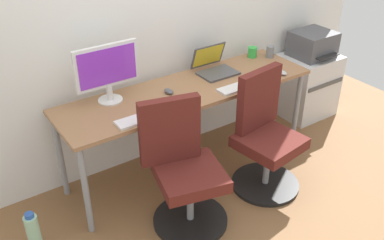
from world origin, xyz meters
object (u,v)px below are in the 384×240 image
Objects in this scene: open_laptop at (214,66)px; desktop_monitor at (107,69)px; side_cabinet at (306,85)px; water_bottle_on_floor at (33,232)px; office_chair_left at (183,171)px; printer at (313,44)px; coffee_mug at (252,52)px; office_chair_right at (265,137)px.

desktop_monitor is at bearing 179.06° from open_laptop.
water_bottle_on_floor is (-2.88, -0.30, -0.17)m from side_cabinet.
printer is (1.89, 0.61, 0.33)m from office_chair_left.
side_cabinet is 1.32× the size of desktop_monitor.
water_bottle_on_floor is 3.37× the size of coffee_mug.
desktop_monitor is 0.95m from open_laptop.
printer is 1.29× the size of water_bottle_on_floor.
office_chair_left is 1.96× the size of desktop_monitor.
coffee_mug is at bearing 57.20° from office_chair_right.
office_chair_left is 1.00× the size of office_chair_right.
office_chair_left is at bearing -72.54° from desktop_monitor.
water_bottle_on_floor is (-2.88, -0.30, -0.60)m from printer.
printer is 1.16m from open_laptop.
open_laptop is 3.37× the size of coffee_mug.
office_chair_right is 1.29m from side_cabinet.
open_laptop is at bearing -172.13° from coffee_mug.
water_bottle_on_floor is 1.86m from open_laptop.
side_cabinet is (1.13, 0.61, -0.11)m from office_chair_right.
office_chair_right is at bearing -151.86° from printer.
coffee_mug reaches higher than side_cabinet.
printer reaches higher than coffee_mug.
office_chair_left is at bearing -162.15° from printer.
open_laptop is (1.72, 0.33, 0.65)m from water_bottle_on_floor.
printer is at bearing 5.96° from water_bottle_on_floor.
printer reaches higher than water_bottle_on_floor.
open_laptop reaches higher than side_cabinet.
desktop_monitor reaches higher than water_bottle_on_floor.
printer is 0.83× the size of desktop_monitor.
office_chair_left is 1.49× the size of side_cabinet.
desktop_monitor is (0.78, 0.35, 0.85)m from water_bottle_on_floor.
office_chair_left is 0.75m from office_chair_right.
office_chair_left is 1.99m from side_cabinet.
office_chair_right is 1.49× the size of side_cabinet.
printer is 1.29× the size of open_laptop.
desktop_monitor is (-2.09, 0.05, 0.68)m from side_cabinet.
office_chair_left is 10.22× the size of coffee_mug.
side_cabinet is 2.04× the size of open_laptop.
desktop_monitor is at bearing 178.75° from side_cabinet.
office_chair_right reaches higher than coffee_mug.
open_laptop is (-1.16, 0.03, 0.48)m from side_cabinet.
office_chair_right reaches higher than printer.
desktop_monitor reaches higher than office_chair_right.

